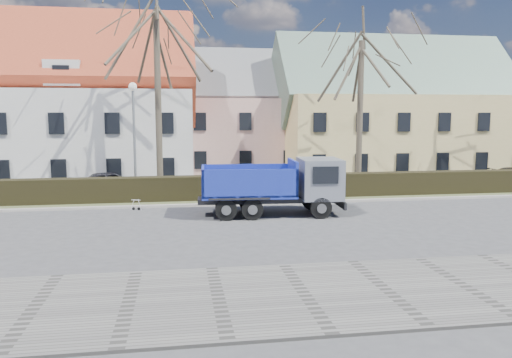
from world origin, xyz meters
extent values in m
plane|color=#404042|center=(0.00, 0.00, 0.00)|extent=(120.00, 120.00, 0.00)
cube|color=slate|center=(0.00, -8.50, 0.04)|extent=(80.00, 5.00, 0.08)
cube|color=#9E978F|center=(0.00, 4.60, 0.06)|extent=(80.00, 0.30, 0.12)
cube|color=#464F2C|center=(0.00, 6.20, 0.05)|extent=(80.00, 3.00, 0.10)
cube|color=black|center=(0.00, 6.00, 0.65)|extent=(60.00, 0.90, 1.30)
imported|color=black|center=(-4.92, 9.81, 0.65)|extent=(4.12, 2.71, 1.31)
camera|label=1|loc=(-0.93, -20.61, 4.72)|focal=35.00mm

